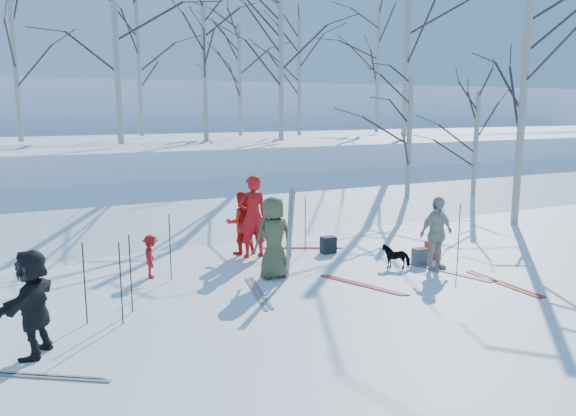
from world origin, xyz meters
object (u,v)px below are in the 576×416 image
skier_olive_center (273,238)px  dog (396,256)px  backpack_red (433,250)px  backpack_dark (328,245)px  backpack_grey (419,257)px  skier_red_seated (151,256)px  skier_grey_west (33,303)px  skier_red_north (253,216)px  skier_redor_behind (241,223)px  skier_cream_east (436,234)px

skier_olive_center → dog: bearing=167.2°
backpack_red → backpack_dark: bearing=140.8°
backpack_grey → backpack_dark: bearing=125.2°
backpack_grey → backpack_dark: backpack_dark is taller
skier_red_seated → backpack_grey: size_ratio=2.35×
skier_grey_west → backpack_red: 8.53m
skier_red_seated → skier_grey_west: (-2.29, -2.91, 0.31)m
skier_red_north → backpack_grey: bearing=145.3°
skier_redor_behind → backpack_grey: (3.14, -2.67, -0.55)m
backpack_grey → dog: bearing=173.6°
backpack_grey → skier_red_north: bearing=142.7°
skier_redor_behind → backpack_red: skier_redor_behind is taller
skier_grey_west → dog: 7.32m
skier_red_seated → skier_cream_east: size_ratio=0.57×
skier_cream_east → skier_grey_west: skier_cream_east is taller
dog → backpack_grey: (0.59, -0.07, -0.06)m
dog → backpack_dark: bearing=-122.6°
dog → backpack_dark: 1.86m
skier_olive_center → skier_red_north: skier_red_north is taller
dog → skier_grey_west: bearing=-43.8°
skier_red_seated → backpack_grey: skier_red_seated is taller
skier_red_north → skier_cream_east: bearing=141.3°
skier_redor_behind → backpack_grey: bearing=147.1°
backpack_red → backpack_dark: size_ratio=1.05×
skier_olive_center → skier_grey_west: bearing=20.4°
skier_grey_west → backpack_red: (8.38, 1.49, -0.55)m
skier_olive_center → skier_red_north: (0.26, 1.69, 0.12)m
skier_olive_center → backpack_dark: skier_olive_center is taller
skier_olive_center → skier_redor_behind: 2.08m
skier_red_north → skier_red_seated: skier_red_north is taller
skier_olive_center → skier_cream_east: skier_olive_center is taller
skier_grey_west → backpack_dark: 7.20m
skier_red_seated → skier_olive_center: bearing=-102.7°
skier_red_north → skier_grey_west: 5.93m
backpack_red → backpack_dark: (-1.87, 1.52, -0.01)m
skier_grey_west → backpack_dark: skier_grey_west is taller
skier_olive_center → skier_grey_west: 4.87m
skier_olive_center → skier_red_north: 1.71m
backpack_red → backpack_grey: bearing=-155.8°
skier_redor_behind → skier_red_seated: (-2.35, -0.98, -0.30)m
backpack_grey → skier_grey_west: bearing=-171.1°
skier_olive_center → skier_redor_behind: (0.12, 2.08, -0.09)m
backpack_red → skier_redor_behind: bearing=147.3°
skier_olive_center → backpack_dark: size_ratio=4.18×
skier_cream_east → backpack_dark: 2.65m
skier_grey_west → skier_cream_east: bearing=124.7°
skier_cream_east → dog: bearing=136.6°
skier_cream_east → backpack_dark: (-1.34, 2.21, -0.59)m
skier_redor_behind → dog: 3.68m
skier_cream_east → backpack_red: size_ratio=3.75×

